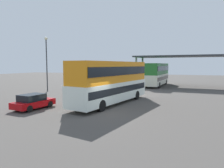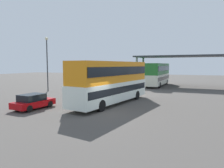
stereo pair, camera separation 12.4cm
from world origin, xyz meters
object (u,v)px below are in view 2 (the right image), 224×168
at_px(double_decker_main, 112,81).
at_px(double_decker_near_canopy, 138,73).
at_px(lamppost_tall, 47,58).
at_px(double_decker_mid_row, 158,74).
at_px(parked_hatchback, 33,101).

bearing_deg(double_decker_main, double_decker_near_canopy, 17.57).
bearing_deg(lamppost_tall, double_decker_main, -23.18).
xyz_separation_m(double_decker_near_canopy, double_decker_mid_row, (4.19, -1.45, 0.07)).
relative_size(double_decker_mid_row, lamppost_tall, 1.44).
distance_m(double_decker_near_canopy, double_decker_mid_row, 4.44).
bearing_deg(double_decker_mid_row, double_decker_main, 178.56).
xyz_separation_m(double_decker_main, lamppost_tall, (-12.47, 5.34, 2.66)).
height_order(parked_hatchback, double_decker_near_canopy, double_decker_near_canopy).
distance_m(double_decker_mid_row, lamppost_tall, 20.01).
bearing_deg(double_decker_main, lamppost_tall, 76.51).
bearing_deg(double_decker_mid_row, double_decker_near_canopy, 73.25).
relative_size(parked_hatchback, double_decker_mid_row, 0.34).
xyz_separation_m(double_decker_near_canopy, lamppost_tall, (-9.55, -15.73, 2.76)).
relative_size(double_decker_main, double_decker_mid_row, 1.01).
distance_m(double_decker_main, double_decker_near_canopy, 21.27).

